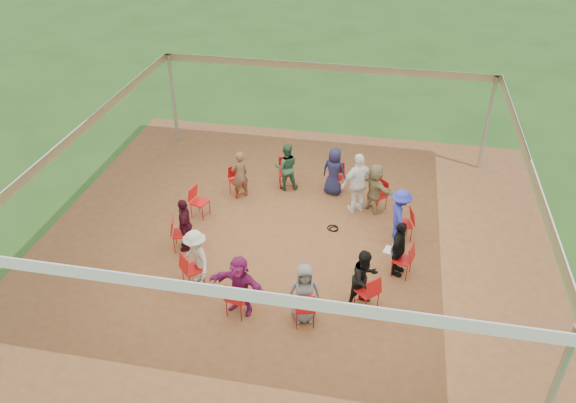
% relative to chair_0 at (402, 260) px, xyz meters
% --- Properties ---
extents(ground, '(80.00, 80.00, 0.00)m').
position_rel_chair_0_xyz_m(ground, '(-2.73, 0.72, -0.45)').
color(ground, '#234D18').
rests_on(ground, ground).
extents(dirt_patch, '(13.00, 13.00, 0.00)m').
position_rel_chair_0_xyz_m(dirt_patch, '(-2.73, 0.72, -0.44)').
color(dirt_patch, brown).
rests_on(dirt_patch, ground).
extents(tent, '(10.33, 10.33, 3.00)m').
position_rel_chair_0_xyz_m(tent, '(-2.73, 0.72, 1.92)').
color(tent, '#B2B2B7').
rests_on(tent, ground).
extents(chair_0, '(0.53, 0.52, 0.90)m').
position_rel_chair_0_xyz_m(chair_0, '(0.00, 0.00, 0.00)').
color(chair_0, red).
rests_on(chair_0, ground).
extents(chair_1, '(0.54, 0.52, 0.90)m').
position_rel_chair_0_xyz_m(chair_1, '(-0.01, 1.46, 0.00)').
color(chair_1, red).
rests_on(chair_1, ground).
extents(chair_2, '(0.61, 0.61, 0.90)m').
position_rel_chair_0_xyz_m(chair_2, '(-0.74, 2.72, 0.00)').
color(chair_2, red).
rests_on(chair_2, ground).
extents(chair_3, '(0.52, 0.53, 0.90)m').
position_rel_chair_0_xyz_m(chair_3, '(-2.01, 3.45, 0.00)').
color(chair_3, red).
rests_on(chair_3, ground).
extents(chair_4, '(0.52, 0.54, 0.90)m').
position_rel_chair_0_xyz_m(chair_4, '(-3.47, 3.44, 0.00)').
color(chair_4, red).
rests_on(chair_4, ground).
extents(chair_5, '(0.61, 0.61, 0.90)m').
position_rel_chair_0_xyz_m(chair_5, '(-4.73, 2.70, 0.00)').
color(chair_5, red).
rests_on(chair_5, ground).
extents(chair_6, '(0.53, 0.52, 0.90)m').
position_rel_chair_0_xyz_m(chair_6, '(-5.46, 1.43, 0.00)').
color(chair_6, red).
rests_on(chair_6, ground).
extents(chair_7, '(0.54, 0.52, 0.90)m').
position_rel_chair_0_xyz_m(chair_7, '(-5.45, -0.03, 0.00)').
color(chair_7, red).
rests_on(chair_7, ground).
extents(chair_8, '(0.61, 0.61, 0.90)m').
position_rel_chair_0_xyz_m(chair_8, '(-4.71, -1.29, 0.00)').
color(chair_8, red).
rests_on(chair_8, ground).
extents(chair_9, '(0.52, 0.53, 0.90)m').
position_rel_chair_0_xyz_m(chair_9, '(-3.45, -2.01, 0.00)').
color(chair_9, red).
rests_on(chair_9, ground).
extents(chair_10, '(0.52, 0.54, 0.90)m').
position_rel_chair_0_xyz_m(chair_10, '(-1.98, -2.00, 0.00)').
color(chair_10, red).
rests_on(chair_10, ground).
extents(chair_11, '(0.61, 0.61, 0.90)m').
position_rel_chair_0_xyz_m(chair_11, '(-0.72, -1.27, 0.00)').
color(chair_11, red).
rests_on(chair_11, ground).
extents(person_seated_0, '(0.64, 0.93, 1.45)m').
position_rel_chair_0_xyz_m(person_seated_0, '(-0.12, 0.03, 0.28)').
color(person_seated_0, black).
rests_on(person_seated_0, ground).
extents(person_seated_1, '(0.69, 1.03, 1.45)m').
position_rel_chair_0_xyz_m(person_seated_1, '(-0.12, 1.43, 0.28)').
color(person_seated_1, '#2931B2').
rests_on(person_seated_1, ground).
extents(person_seated_2, '(1.31, 1.30, 1.45)m').
position_rel_chair_0_xyz_m(person_seated_2, '(-0.83, 2.64, 0.28)').
color(person_seated_2, '#96845A').
rests_on(person_seated_2, ground).
extents(person_seated_3, '(0.79, 0.56, 1.45)m').
position_rel_chair_0_xyz_m(person_seated_3, '(-2.04, 3.33, 0.28)').
color(person_seated_3, '#1A1C3D').
rests_on(person_seated_3, ground).
extents(person_seated_4, '(0.79, 0.58, 1.45)m').
position_rel_chair_0_xyz_m(person_seated_4, '(-3.44, 3.32, 0.28)').
color(person_seated_4, '#285235').
rests_on(person_seated_4, ground).
extents(person_seated_5, '(0.62, 0.62, 1.45)m').
position_rel_chair_0_xyz_m(person_seated_5, '(-4.65, 2.62, 0.28)').
color(person_seated_5, brown).
rests_on(person_seated_5, ground).
extents(person_seated_6, '(0.64, 0.93, 1.45)m').
position_rel_chair_0_xyz_m(person_seated_6, '(-5.33, 0.00, 0.28)').
color(person_seated_6, '#390C1A').
rests_on(person_seated_6, ground).
extents(person_seated_7, '(0.99, 0.99, 1.45)m').
position_rel_chair_0_xyz_m(person_seated_7, '(-4.63, -1.20, 0.28)').
color(person_seated_7, '#BBB8A6').
rests_on(person_seated_7, ground).
extents(person_seated_8, '(1.43, 0.83, 1.45)m').
position_rel_chair_0_xyz_m(person_seated_8, '(-3.41, -1.90, 0.28)').
color(person_seated_8, '#811A5B').
rests_on(person_seated_8, ground).
extents(person_seated_9, '(0.79, 0.57, 1.45)m').
position_rel_chair_0_xyz_m(person_seated_9, '(-2.02, -1.89, 0.28)').
color(person_seated_9, slate).
rests_on(person_seated_9, ground).
extents(person_seated_10, '(0.78, 0.79, 1.45)m').
position_rel_chair_0_xyz_m(person_seated_10, '(-0.81, -1.18, 0.28)').
color(person_seated_10, black).
rests_on(person_seated_10, ground).
extents(standing_person, '(1.16, 1.03, 1.77)m').
position_rel_chair_0_xyz_m(standing_person, '(-1.29, 2.54, 0.44)').
color(standing_person, white).
rests_on(standing_person, ground).
extents(cable_coil, '(0.37, 0.37, 0.03)m').
position_rel_chair_0_xyz_m(cable_coil, '(-1.81, 1.53, -0.43)').
color(cable_coil, black).
rests_on(cable_coil, ground).
extents(laptop, '(0.32, 0.37, 0.22)m').
position_rel_chair_0_xyz_m(laptop, '(-0.27, 0.07, 0.23)').
color(laptop, '#B7B7BC').
rests_on(laptop, ground).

